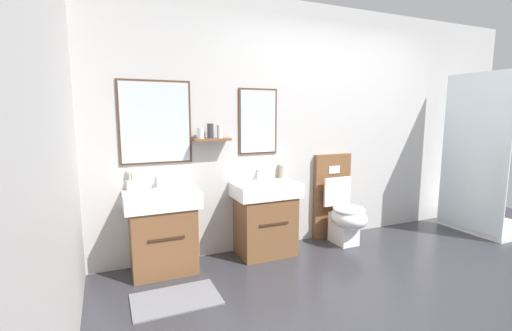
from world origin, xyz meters
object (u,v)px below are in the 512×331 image
Objects in this scene: vanity_sink_right at (265,216)px; toothbrush_cup at (130,184)px; vanity_sink_left at (163,230)px; toilet at (340,209)px; shower_tray at (485,199)px; soap_dispenser at (281,172)px.

toothbrush_cup is at bearing 173.43° from vanity_sink_right.
toothbrush_cup is (-0.25, 0.15, 0.42)m from vanity_sink_left.
vanity_sink_left is 3.93× the size of toothbrush_cup.
toothbrush_cup is (-2.25, 0.16, 0.44)m from toilet.
soap_dispenser is at bearing 167.43° from shower_tray.
toilet is 2.30m from toothbrush_cup.
vanity_sink_right is 1.38m from toothbrush_cup.
soap_dispenser is 0.09× the size of shower_tray.
vanity_sink_right is at bearing 179.32° from toilet.
toilet is at bearing -0.32° from vanity_sink_left.
toothbrush_cup reaches higher than soap_dispenser.
soap_dispenser is (1.31, 0.16, 0.44)m from vanity_sink_left.
vanity_sink_left is 0.76× the size of toilet.
toothbrush_cup is at bearing 149.41° from vanity_sink_left.
vanity_sink_left is at bearing -30.59° from toothbrush_cup.
shower_tray reaches higher than toothbrush_cup.
vanity_sink_left is at bearing 173.87° from shower_tray.
vanity_sink_right is at bearing -148.80° from soap_dispenser.
soap_dispenser reaches higher than vanity_sink_left.
shower_tray reaches higher than vanity_sink_right.
toilet reaches higher than vanity_sink_left.
soap_dispenser is at bearing 166.00° from toilet.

